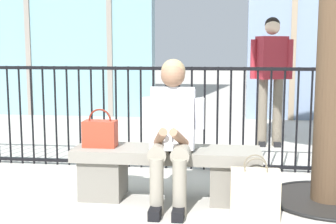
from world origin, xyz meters
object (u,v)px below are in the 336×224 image
Objects in this scene: stone_bench at (167,169)px; handbag_on_bench at (100,133)px; seated_person_with_phone at (172,128)px; bystander_at_railing at (271,71)px; shopping_bag at (255,194)px.

handbag_on_bench is at bearing -179.01° from stone_bench.
bystander_at_railing reaches higher than seated_person_with_phone.
handbag_on_bench is (-0.64, 0.12, -0.08)m from seated_person_with_phone.
shopping_bag reaches higher than stone_bench.
stone_bench is 1.32× the size of seated_person_with_phone.
seated_person_with_phone reaches higher than shopping_bag.
bystander_at_railing is at bearing 67.76° from seated_person_with_phone.
seated_person_with_phone is 3.63× the size of handbag_on_bench.
seated_person_with_phone is 0.66m from handbag_on_bench.
shopping_bag is (0.73, -0.37, -0.07)m from stone_bench.
shopping_bag is at bearing -15.49° from handbag_on_bench.
shopping_bag is at bearing -97.47° from bystander_at_railing.
handbag_on_bench is 0.20× the size of bystander_at_railing.
shopping_bag is (0.67, -0.24, -0.45)m from seated_person_with_phone.
stone_bench is 0.65m from handbag_on_bench.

